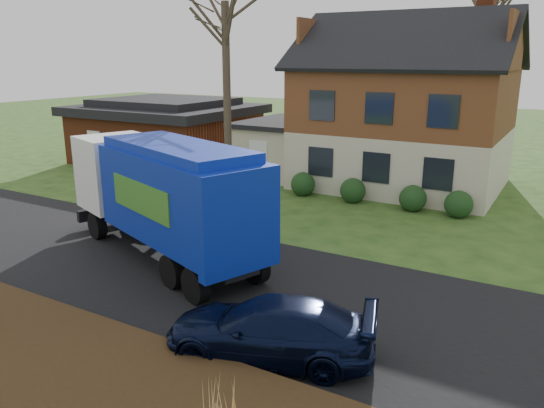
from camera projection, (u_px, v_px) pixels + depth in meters
The scene contains 9 objects.
ground at pixel (188, 273), 15.39m from camera, with size 120.00×120.00×0.00m, color #254617.
road at pixel (188, 272), 15.39m from camera, with size 80.00×7.00×0.02m, color black.
mulch_verge at pixel (25, 353), 10.94m from camera, with size 80.00×3.50×0.30m, color black.
main_house at pixel (395, 101), 25.18m from camera, with size 12.95×8.95×9.26m.
ranch_house at pixel (167, 131), 31.54m from camera, with size 9.80×8.20×3.70m.
garbage_truck at pixel (164, 192), 15.95m from camera, with size 8.89×5.17×3.70m.
silver_sedan at pixel (195, 195), 20.88m from camera, with size 1.65×4.73×1.56m, color #9C9DA3.
navy_wagon at pixel (269, 329), 10.92m from camera, with size 1.77×4.36×1.27m, color black.
grass_clump_east at pixel (219, 402), 8.43m from camera, with size 0.37×0.30×0.91m.
Camera 1 is at (9.29, -11.13, 6.05)m, focal length 35.00 mm.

